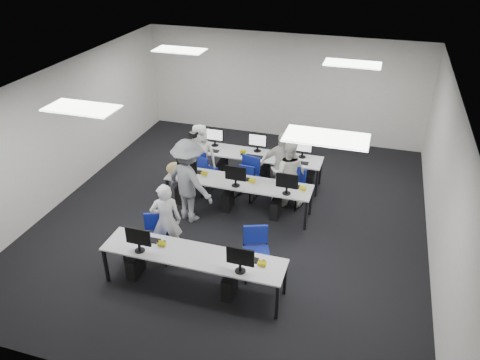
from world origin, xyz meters
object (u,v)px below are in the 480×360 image
(chair_6, at_px, (249,184))
(photographer, at_px, (189,181))
(student_0, at_px, (166,221))
(chair_3, at_px, (247,185))
(student_1, at_px, (287,173))
(chair_4, at_px, (293,194))
(student_2, at_px, (200,155))
(chair_5, at_px, (205,177))
(desk_mid, at_px, (238,184))
(chair_0, at_px, (156,246))
(desk_front, at_px, (193,256))
(student_3, at_px, (282,168))
(chair_2, at_px, (195,181))
(chair_1, at_px, (256,261))
(chair_7, at_px, (291,187))

(chair_6, relative_size, photographer, 0.44)
(student_0, bearing_deg, photographer, -111.01)
(chair_3, xyz_separation_m, student_1, (0.94, -0.01, 0.48))
(chair_4, xyz_separation_m, photographer, (-2.00, -1.19, 0.65))
(chair_6, xyz_separation_m, photographer, (-0.91, -1.38, 0.67))
(student_2, bearing_deg, chair_5, -50.73)
(desk_mid, xyz_separation_m, chair_3, (0.02, 0.62, -0.38))
(chair_4, distance_m, photographer, 2.42)
(chair_0, bearing_deg, chair_4, 33.77)
(desk_front, xyz_separation_m, student_1, (0.95, 3.21, 0.10))
(chair_6, bearing_deg, student_3, -5.43)
(chair_0, height_order, chair_4, chair_0)
(chair_5, bearing_deg, chair_2, -110.70)
(chair_3, height_order, student_0, student_0)
(chair_0, xyz_separation_m, chair_4, (2.10, 2.66, -0.02))
(student_0, height_order, student_2, student_0)
(desk_front, relative_size, chair_6, 3.95)
(desk_front, relative_size, chair_1, 3.38)
(desk_mid, distance_m, student_2, 1.49)
(chair_5, relative_size, student_1, 0.58)
(student_1, relative_size, student_3, 0.92)
(chair_0, bearing_deg, chair_2, 76.94)
(desk_mid, relative_size, student_3, 1.88)
(student_0, bearing_deg, chair_0, 24.70)
(desk_front, bearing_deg, chair_4, 70.76)
(chair_3, distance_m, photographer, 1.64)
(desk_front, xyz_separation_m, student_0, (-0.82, 0.71, 0.10))
(chair_0, xyz_separation_m, chair_7, (2.00, 2.91, 0.01))
(chair_7, bearing_deg, desk_mid, -141.35)
(chair_3, bearing_deg, student_0, -96.40)
(chair_2, relative_size, student_3, 0.56)
(chair_7, distance_m, student_0, 3.32)
(chair_4, height_order, photographer, photographer)
(desk_mid, height_order, chair_5, chair_5)
(chair_1, relative_size, chair_4, 1.11)
(chair_6, bearing_deg, chair_3, -90.05)
(chair_7, bearing_deg, chair_5, -177.70)
(desk_mid, relative_size, chair_3, 3.32)
(chair_1, distance_m, chair_7, 2.80)
(desk_front, xyz_separation_m, chair_3, (0.02, 3.22, -0.38))
(chair_2, bearing_deg, desk_mid, -26.98)
(desk_front, xyz_separation_m, chair_5, (-1.05, 3.32, -0.39))
(chair_6, bearing_deg, student_1, -8.36)
(chair_5, distance_m, student_1, 2.07)
(chair_7, xyz_separation_m, student_1, (-0.06, -0.23, 0.48))
(chair_2, distance_m, student_3, 2.09)
(chair_0, bearing_deg, chair_6, 52.58)
(desk_front, xyz_separation_m, photographer, (-0.89, 2.00, 0.24))
(chair_0, relative_size, chair_6, 1.12)
(chair_5, height_order, student_0, student_0)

